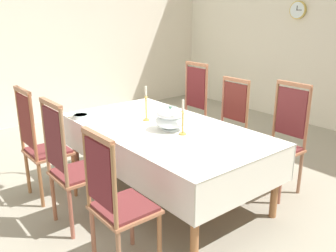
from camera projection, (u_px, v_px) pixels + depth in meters
name	position (u px, v px, depth m)	size (l,w,h in m)	color
ground	(180.00, 188.00, 4.16)	(6.83, 6.56, 0.04)	gray
left_wall	(47.00, 19.00, 6.17)	(0.08, 6.56, 3.50)	silver
dining_table	(163.00, 134.00, 3.80)	(2.29, 1.24, 0.75)	#AA614C
tablecloth	(163.00, 135.00, 3.81)	(2.31, 1.26, 0.36)	white
chair_south_a	(41.00, 143.00, 3.75)	(0.44, 0.42, 1.19)	#AF6F51
chair_north_a	(189.00, 109.00, 4.98)	(0.44, 0.42, 1.24)	#9F754A
chair_south_b	(70.00, 164.00, 3.23)	(0.44, 0.42, 1.20)	#A17152
chair_north_b	(227.00, 123.00, 4.47)	(0.44, 0.42, 1.13)	#A46441
chair_south_c	(117.00, 201.00, 2.67)	(0.44, 0.42, 1.13)	#A96954
chair_north_c	(282.00, 138.00, 3.89)	(0.44, 0.42, 1.20)	#A6624E
soup_tureen	(170.00, 119.00, 3.66)	(0.31, 0.31, 0.24)	white
candlestick_west	(146.00, 107.00, 3.95)	(0.07, 0.07, 0.38)	gold
candlestick_east	(183.00, 121.00, 3.52)	(0.07, 0.07, 0.35)	gold
bowl_near_left	(170.00, 109.00, 4.38)	(0.17, 0.17, 0.04)	white
bowl_near_right	(81.00, 116.00, 4.09)	(0.18, 0.18, 0.04)	white
spoon_primary	(166.00, 108.00, 4.49)	(0.05, 0.18, 0.01)	gold
spoon_secondary	(78.00, 115.00, 4.20)	(0.06, 0.18, 0.01)	gold
mounted_clock	(298.00, 10.00, 6.10)	(0.29, 0.06, 0.29)	#D1B251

